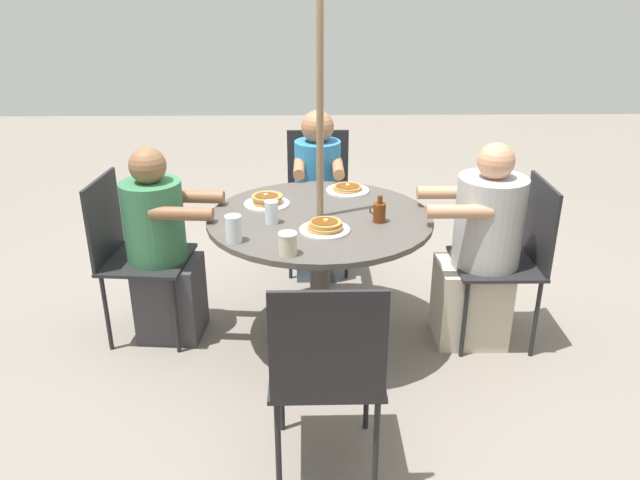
{
  "coord_description": "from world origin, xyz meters",
  "views": [
    {
      "loc": [
        0.05,
        3.04,
        1.92
      ],
      "look_at": [
        0.0,
        0.0,
        0.61
      ],
      "focal_mm": 35.0,
      "sensor_mm": 36.0,
      "label": 1
    }
  ],
  "objects_px": {
    "diner_north": "(480,255)",
    "drinking_glass_b": "(272,212)",
    "diner_south": "(162,253)",
    "patio_chair_south": "(130,248)",
    "drinking_glass_a": "(233,229)",
    "patio_chair_north": "(514,252)",
    "pancake_plate_b": "(267,201)",
    "pancake_plate_a": "(347,189)",
    "patio_chair_east": "(318,190)",
    "coffee_cup": "(288,244)",
    "patio_table": "(320,241)",
    "patio_chair_west": "(327,366)",
    "syrup_bottle": "(379,212)",
    "pancake_plate_c": "(325,227)",
    "diner_east": "(318,200)"
  },
  "relations": [
    {
      "from": "patio_table",
      "to": "drinking_glass_b",
      "type": "distance_m",
      "value": 0.33
    },
    {
      "from": "syrup_bottle",
      "to": "drinking_glass_b",
      "type": "distance_m",
      "value": 0.55
    },
    {
      "from": "diner_north",
      "to": "coffee_cup",
      "type": "height_order",
      "value": "diner_north"
    },
    {
      "from": "diner_north",
      "to": "pancake_plate_c",
      "type": "xyz_separation_m",
      "value": [
        0.84,
        0.2,
        0.25
      ]
    },
    {
      "from": "patio_chair_north",
      "to": "coffee_cup",
      "type": "height_order",
      "value": "patio_chair_north"
    },
    {
      "from": "diner_north",
      "to": "diner_south",
      "type": "height_order",
      "value": "diner_north"
    },
    {
      "from": "pancake_plate_a",
      "to": "pancake_plate_b",
      "type": "xyz_separation_m",
      "value": [
        0.45,
        0.22,
        0.01
      ]
    },
    {
      "from": "patio_chair_west",
      "to": "coffee_cup",
      "type": "distance_m",
      "value": 0.65
    },
    {
      "from": "patio_chair_west",
      "to": "syrup_bottle",
      "type": "bearing_deg",
      "value": 72.62
    },
    {
      "from": "patio_chair_south",
      "to": "drinking_glass_a",
      "type": "height_order",
      "value": "patio_chair_south"
    },
    {
      "from": "diner_north",
      "to": "patio_chair_south",
      "type": "bearing_deg",
      "value": 87.37
    },
    {
      "from": "pancake_plate_b",
      "to": "diner_north",
      "type": "bearing_deg",
      "value": 171.08
    },
    {
      "from": "patio_table",
      "to": "patio_chair_east",
      "type": "distance_m",
      "value": 1.05
    },
    {
      "from": "patio_chair_north",
      "to": "patio_chair_south",
      "type": "bearing_deg",
      "value": 87.59
    },
    {
      "from": "patio_chair_north",
      "to": "patio_chair_west",
      "type": "xyz_separation_m",
      "value": [
        1.04,
        1.04,
        0.0
      ]
    },
    {
      "from": "diner_east",
      "to": "pancake_plate_b",
      "type": "relative_size",
      "value": 4.46
    },
    {
      "from": "diner_north",
      "to": "patio_chair_south",
      "type": "distance_m",
      "value": 1.91
    },
    {
      "from": "patio_chair_east",
      "to": "drinking_glass_a",
      "type": "distance_m",
      "value": 1.46
    },
    {
      "from": "patio_chair_west",
      "to": "pancake_plate_b",
      "type": "bearing_deg",
      "value": 103.15
    },
    {
      "from": "patio_table",
      "to": "drinking_glass_b",
      "type": "relative_size",
      "value": 10.08
    },
    {
      "from": "pancake_plate_b",
      "to": "coffee_cup",
      "type": "distance_m",
      "value": 0.67
    },
    {
      "from": "syrup_bottle",
      "to": "pancake_plate_c",
      "type": "bearing_deg",
      "value": 22.64
    },
    {
      "from": "patio_table",
      "to": "pancake_plate_b",
      "type": "height_order",
      "value": "pancake_plate_b"
    },
    {
      "from": "patio_chair_north",
      "to": "diner_south",
      "type": "relative_size",
      "value": 0.84
    },
    {
      "from": "pancake_plate_a",
      "to": "drinking_glass_a",
      "type": "height_order",
      "value": "drinking_glass_a"
    },
    {
      "from": "patio_chair_east",
      "to": "patio_chair_south",
      "type": "height_order",
      "value": "same"
    },
    {
      "from": "patio_table",
      "to": "coffee_cup",
      "type": "relative_size",
      "value": 11.33
    },
    {
      "from": "diner_east",
      "to": "drinking_glass_b",
      "type": "bearing_deg",
      "value": 75.66
    },
    {
      "from": "pancake_plate_c",
      "to": "drinking_glass_b",
      "type": "bearing_deg",
      "value": -22.33
    },
    {
      "from": "patio_chair_east",
      "to": "pancake_plate_c",
      "type": "xyz_separation_m",
      "value": [
        -0.02,
        1.25,
        0.23
      ]
    },
    {
      "from": "patio_chair_south",
      "to": "pancake_plate_c",
      "type": "relative_size",
      "value": 3.69
    },
    {
      "from": "patio_chair_west",
      "to": "coffee_cup",
      "type": "height_order",
      "value": "patio_chair_west"
    },
    {
      "from": "pancake_plate_b",
      "to": "pancake_plate_a",
      "type": "bearing_deg",
      "value": -154.31
    },
    {
      "from": "patio_table",
      "to": "diner_north",
      "type": "bearing_deg",
      "value": 179.81
    },
    {
      "from": "patio_chair_east",
      "to": "pancake_plate_b",
      "type": "distance_m",
      "value": 0.94
    },
    {
      "from": "patio_table",
      "to": "coffee_cup",
      "type": "distance_m",
      "value": 0.54
    },
    {
      "from": "patio_table",
      "to": "diner_east",
      "type": "bearing_deg",
      "value": -90.28
    },
    {
      "from": "patio_table",
      "to": "diner_north",
      "type": "height_order",
      "value": "diner_north"
    },
    {
      "from": "diner_south",
      "to": "pancake_plate_c",
      "type": "distance_m",
      "value": 0.96
    },
    {
      "from": "patio_chair_north",
      "to": "drinking_glass_a",
      "type": "height_order",
      "value": "patio_chair_north"
    },
    {
      "from": "syrup_bottle",
      "to": "drinking_glass_b",
      "type": "bearing_deg",
      "value": 0.65
    },
    {
      "from": "syrup_bottle",
      "to": "patio_chair_west",
      "type": "bearing_deg",
      "value": 73.0
    },
    {
      "from": "patio_chair_west",
      "to": "coffee_cup",
      "type": "xyz_separation_m",
      "value": [
        0.16,
        -0.57,
        0.27
      ]
    },
    {
      "from": "patio_table",
      "to": "diner_south",
      "type": "xyz_separation_m",
      "value": [
        0.86,
        -0.08,
        -0.1
      ]
    },
    {
      "from": "patio_chair_south",
      "to": "diner_south",
      "type": "distance_m",
      "value": 0.18
    },
    {
      "from": "pancake_plate_b",
      "to": "drinking_glass_b",
      "type": "xyz_separation_m",
      "value": [
        -0.04,
        0.27,
        0.04
      ]
    },
    {
      "from": "coffee_cup",
      "to": "drinking_glass_b",
      "type": "relative_size",
      "value": 0.89
    },
    {
      "from": "patio_chair_south",
      "to": "patio_chair_west",
      "type": "xyz_separation_m",
      "value": [
        -1.05,
        1.14,
        0.0
      ]
    },
    {
      "from": "diner_north",
      "to": "drinking_glass_b",
      "type": "distance_m",
      "value": 1.15
    },
    {
      "from": "patio_chair_east",
      "to": "patio_chair_west",
      "type": "bearing_deg",
      "value": 90.33
    }
  ]
}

